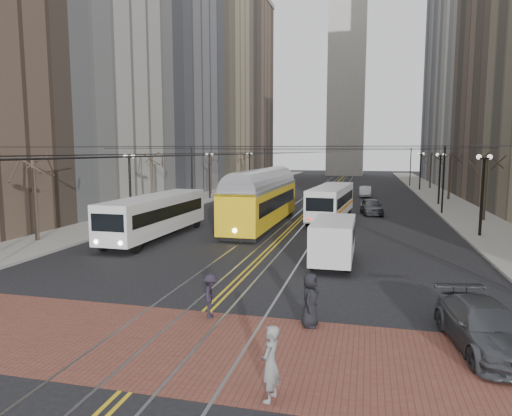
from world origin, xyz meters
The scene contains 24 objects.
ground centered at (0.00, 0.00, 0.00)m, with size 260.00×260.00×0.00m, color black.
sidewalk_left centered at (-15.00, 45.00, 0.07)m, with size 5.00×140.00×0.15m, color gray.
sidewalk_right centered at (15.00, 45.00, 0.07)m, with size 5.00×140.00×0.15m, color gray.
crosswalk_band centered at (0.00, -4.00, 0.01)m, with size 25.00×6.00×0.01m, color brown.
streetcar_rails centered at (0.00, 45.00, 0.00)m, with size 4.80×130.00×0.02m, color gray.
centre_lines centered at (0.00, 45.00, 0.01)m, with size 0.42×130.00×0.01m, color gold.
building_left_mid centered at (-25.50, 46.00, 17.00)m, with size 16.00×20.00×34.00m, color slate.
building_left_midfar centered at (-27.50, 66.00, 26.00)m, with size 20.00×20.00×52.00m, color gray.
building_left_far centered at (-25.50, 86.00, 20.00)m, with size 16.00×20.00×40.00m, color brown.
building_right_far centered at (25.50, 86.00, 20.00)m, with size 16.00×20.00×40.00m, color slate.
clock_tower centered at (0.00, 102.00, 35.96)m, with size 12.00×12.00×66.00m.
lamp_posts centered at (0.00, 28.75, 2.80)m, with size 27.60×57.20×5.60m.
street_trees centered at (0.00, 35.25, 2.80)m, with size 31.68×53.28×5.60m.
trolley_wires centered at (0.00, 34.83, 3.77)m, with size 25.96×120.00×6.60m.
transit_bus centered at (-8.56, 12.29, 1.50)m, with size 2.49×11.97×2.99m, color silver.
streetcar centered at (-2.50, 19.24, 1.80)m, with size 2.84×15.28×3.60m, color yellow.
rear_bus centered at (2.74, 23.85, 1.51)m, with size 2.52×11.57×3.02m, color silver.
cargo_van centered at (4.14, 7.66, 1.22)m, with size 2.11×5.49×2.43m, color silver.
sedan_grey centered at (6.25, 28.45, 0.78)m, with size 1.83×4.56×1.55m, color #3A3C41.
sedan_silver centered at (5.53, 45.63, 0.72)m, with size 1.51×4.34×1.43m, color #B7BBBF.
sedan_parked centered at (9.50, -2.00, 0.72)m, with size 2.00×4.93×1.43m, color #3C3E43.
pedestrian_a centered at (4.03, -1.50, 0.96)m, with size 0.93×0.61×1.90m, color black.
pedestrian_b centered at (3.67, -6.50, 0.96)m, with size 0.69×0.46×1.90m, color gray.
pedestrian_d centered at (0.37, -1.50, 0.83)m, with size 1.06×0.61×1.64m, color black.
Camera 1 is at (5.86, -16.84, 6.10)m, focal length 32.00 mm.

